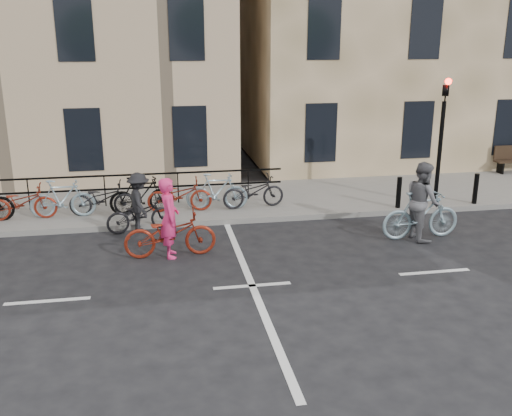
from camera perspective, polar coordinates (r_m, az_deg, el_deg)
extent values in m
plane|color=black|center=(11.74, -0.39, -7.79)|extent=(120.00, 120.00, 0.00)
cube|color=slate|center=(17.35, -17.02, -0.06)|extent=(46.00, 4.00, 0.15)
cube|color=#957F5A|center=(25.92, 15.34, 19.03)|extent=(14.00, 10.00, 12.00)
cylinder|color=black|center=(17.20, 17.86, 5.14)|extent=(0.12, 0.12, 3.00)
imported|color=black|center=(16.94, 18.46, 11.60)|extent=(0.15, 0.18, 0.90)
sphere|color=#FF0C05|center=(16.83, 18.69, 11.90)|extent=(0.18, 0.18, 0.18)
cylinder|color=black|center=(16.82, 14.08, 1.52)|extent=(0.14, 0.14, 0.90)
cylinder|color=black|center=(17.93, 21.11, 1.82)|extent=(0.14, 0.14, 0.90)
cube|color=black|center=(22.36, 23.24, 3.71)|extent=(0.06, 0.38, 0.40)
cube|color=black|center=(17.03, -14.87, 1.73)|extent=(10.40, 0.04, 0.95)
imported|color=maroon|center=(16.49, -22.38, 0.52)|extent=(1.80, 0.63, 0.95)
imported|color=#809BA8|center=(16.28, -18.79, 0.89)|extent=(1.75, 0.49, 1.05)
imported|color=black|center=(16.16, -15.10, 0.91)|extent=(1.80, 0.63, 0.95)
imported|color=black|center=(16.09, -11.39, 1.28)|extent=(1.75, 0.49, 1.05)
imported|color=maroon|center=(16.11, -7.65, 1.30)|extent=(1.80, 0.63, 0.95)
imported|color=#809BA8|center=(16.17, -3.94, 1.66)|extent=(1.75, 0.49, 1.05)
imported|color=black|center=(16.32, -0.27, 1.65)|extent=(1.80, 0.63, 0.95)
imported|color=maroon|center=(13.22, -8.59, -2.55)|extent=(2.11, 0.78, 1.10)
imported|color=#EF2A71|center=(13.10, -8.66, -0.97)|extent=(0.46, 0.69, 1.86)
imported|color=#809BA8|center=(14.79, 16.17, -0.69)|extent=(2.05, 0.64, 1.22)
imported|color=#5C5C61|center=(14.69, 16.29, 0.69)|extent=(0.77, 0.98, 1.97)
imported|color=black|center=(15.09, -11.53, -0.61)|extent=(1.85, 1.04, 0.92)
imported|color=black|center=(15.00, -11.60, 0.56)|extent=(0.82, 1.12, 1.56)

